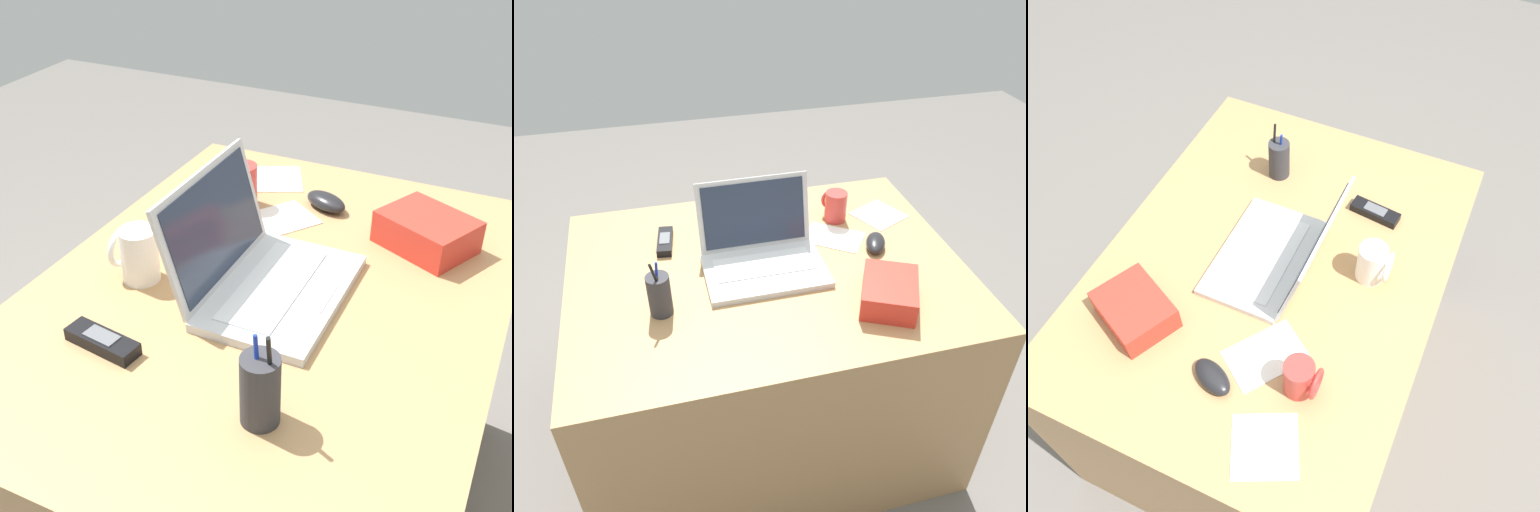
% 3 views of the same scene
% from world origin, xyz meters
% --- Properties ---
extents(ground_plane, '(6.00, 6.00, 0.00)m').
position_xyz_m(ground_plane, '(0.00, 0.00, 0.00)').
color(ground_plane, slate).
extents(desk, '(1.15, 0.86, 0.72)m').
position_xyz_m(desk, '(0.00, 0.00, 0.36)').
color(desk, tan).
rests_on(desk, ground).
extents(laptop, '(0.35, 0.29, 0.23)m').
position_xyz_m(laptop, '(-0.01, 0.02, 0.76)').
color(laptop, silver).
rests_on(laptop, desk).
extents(computer_mouse, '(0.10, 0.12, 0.04)m').
position_xyz_m(computer_mouse, '(0.35, 0.01, 0.74)').
color(computer_mouse, black).
rests_on(computer_mouse, desk).
extents(coffee_mug_white, '(0.07, 0.08, 0.10)m').
position_xyz_m(coffee_mug_white, '(0.28, 0.20, 0.77)').
color(coffee_mug_white, '#C63833').
rests_on(coffee_mug_white, desk).
extents(coffee_mug_tall, '(0.08, 0.09, 0.11)m').
position_xyz_m(coffee_mug_tall, '(-0.08, 0.25, 0.77)').
color(coffee_mug_tall, white).
rests_on(coffee_mug_tall, desk).
extents(cordless_phone, '(0.06, 0.14, 0.03)m').
position_xyz_m(cordless_phone, '(-0.28, 0.19, 0.73)').
color(cordless_phone, black).
rests_on(cordless_phone, desk).
extents(pen_holder, '(0.06, 0.06, 0.17)m').
position_xyz_m(pen_holder, '(-0.31, -0.12, 0.78)').
color(pen_holder, '#333338').
rests_on(pen_holder, desk).
extents(snack_bag, '(0.21, 0.23, 0.07)m').
position_xyz_m(snack_bag, '(0.28, -0.23, 0.75)').
color(snack_bag, red).
rests_on(snack_bag, desk).
extents(paper_note_near_laptop, '(0.22, 0.20, 0.00)m').
position_xyz_m(paper_note_near_laptop, '(0.24, 0.10, 0.72)').
color(paper_note_near_laptop, white).
rests_on(paper_note_near_laptop, desk).
extents(paper_note_left, '(0.19, 0.19, 0.00)m').
position_xyz_m(paper_note_left, '(0.44, 0.19, 0.72)').
color(paper_note_left, white).
rests_on(paper_note_left, desk).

